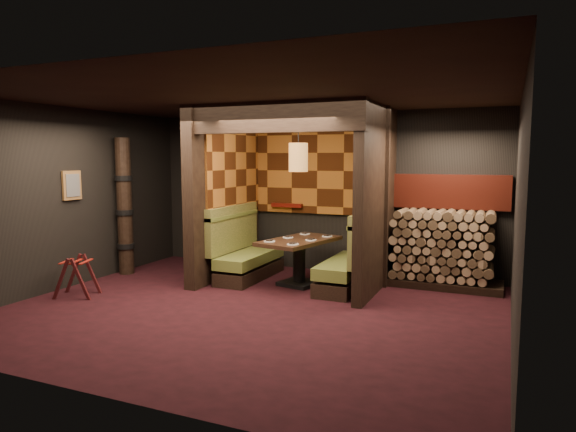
{
  "coord_description": "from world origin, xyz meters",
  "views": [
    {
      "loc": [
        3.15,
        -6.0,
        2.07
      ],
      "look_at": [
        0.0,
        1.3,
        1.15
      ],
      "focal_mm": 32.0,
      "sensor_mm": 36.0,
      "label": 1
    }
  ],
  "objects_px": {
    "booth_bench_left": "(245,255)",
    "firewood_stack": "(446,249)",
    "booth_bench_right": "(351,264)",
    "pendant_lamp": "(298,157)",
    "dining_table": "(299,253)",
    "luggage_rack": "(77,275)",
    "totem_column": "(125,207)"
  },
  "relations": [
    {
      "from": "pendant_lamp",
      "to": "firewood_stack",
      "type": "xyz_separation_m",
      "value": [
        2.2,
        0.85,
        -1.45
      ]
    },
    {
      "from": "booth_bench_left",
      "to": "dining_table",
      "type": "relative_size",
      "value": 1.02
    },
    {
      "from": "booth_bench_right",
      "to": "luggage_rack",
      "type": "xyz_separation_m",
      "value": [
        -3.63,
        -2.03,
        -0.08
      ]
    },
    {
      "from": "booth_bench_left",
      "to": "dining_table",
      "type": "xyz_separation_m",
      "value": [
        1.05,
        -0.1,
        0.12
      ]
    },
    {
      "from": "luggage_rack",
      "to": "totem_column",
      "type": "relative_size",
      "value": 0.29
    },
    {
      "from": "luggage_rack",
      "to": "totem_column",
      "type": "distance_m",
      "value": 1.75
    },
    {
      "from": "dining_table",
      "to": "luggage_rack",
      "type": "height_order",
      "value": "dining_table"
    },
    {
      "from": "booth_bench_right",
      "to": "luggage_rack",
      "type": "bearing_deg",
      "value": -150.75
    },
    {
      "from": "pendant_lamp",
      "to": "firewood_stack",
      "type": "distance_m",
      "value": 2.76
    },
    {
      "from": "booth_bench_right",
      "to": "pendant_lamp",
      "type": "distance_m",
      "value": 1.87
    },
    {
      "from": "pendant_lamp",
      "to": "firewood_stack",
      "type": "height_order",
      "value": "pendant_lamp"
    },
    {
      "from": "pendant_lamp",
      "to": "luggage_rack",
      "type": "distance_m",
      "value": 3.79
    },
    {
      "from": "totem_column",
      "to": "booth_bench_left",
      "type": "bearing_deg",
      "value": 14.75
    },
    {
      "from": "totem_column",
      "to": "firewood_stack",
      "type": "height_order",
      "value": "totem_column"
    },
    {
      "from": "booth_bench_left",
      "to": "luggage_rack",
      "type": "bearing_deg",
      "value": -130.53
    },
    {
      "from": "dining_table",
      "to": "pendant_lamp",
      "type": "relative_size",
      "value": 1.54
    },
    {
      "from": "booth_bench_left",
      "to": "firewood_stack",
      "type": "distance_m",
      "value": 3.33
    },
    {
      "from": "booth_bench_right",
      "to": "dining_table",
      "type": "distance_m",
      "value": 0.86
    },
    {
      "from": "booth_bench_right",
      "to": "pendant_lamp",
      "type": "height_order",
      "value": "pendant_lamp"
    },
    {
      "from": "booth_bench_left",
      "to": "firewood_stack",
      "type": "bearing_deg",
      "value": 12.17
    },
    {
      "from": "booth_bench_left",
      "to": "booth_bench_right",
      "type": "height_order",
      "value": "same"
    },
    {
      "from": "dining_table",
      "to": "firewood_stack",
      "type": "relative_size",
      "value": 0.9
    },
    {
      "from": "dining_table",
      "to": "luggage_rack",
      "type": "xyz_separation_m",
      "value": [
        -2.79,
        -1.94,
        -0.2
      ]
    },
    {
      "from": "booth_bench_left",
      "to": "booth_bench_right",
      "type": "bearing_deg",
      "value": 0.0
    },
    {
      "from": "booth_bench_left",
      "to": "dining_table",
      "type": "distance_m",
      "value": 1.06
    },
    {
      "from": "totem_column",
      "to": "firewood_stack",
      "type": "xyz_separation_m",
      "value": [
        5.33,
        1.25,
        -0.57
      ]
    },
    {
      "from": "pendant_lamp",
      "to": "totem_column",
      "type": "bearing_deg",
      "value": -172.65
    },
    {
      "from": "dining_table",
      "to": "booth_bench_right",
      "type": "bearing_deg",
      "value": 6.43
    },
    {
      "from": "booth_bench_right",
      "to": "firewood_stack",
      "type": "bearing_deg",
      "value": 27.35
    },
    {
      "from": "dining_table",
      "to": "luggage_rack",
      "type": "relative_size",
      "value": 2.23
    },
    {
      "from": "pendant_lamp",
      "to": "totem_column",
      "type": "relative_size",
      "value": 0.42
    },
    {
      "from": "booth_bench_left",
      "to": "luggage_rack",
      "type": "xyz_separation_m",
      "value": [
        -1.74,
        -2.03,
        -0.08
      ]
    }
  ]
}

